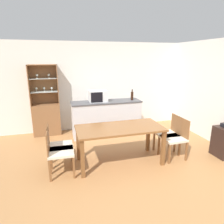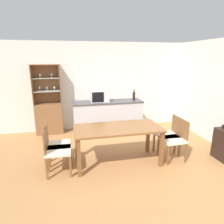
% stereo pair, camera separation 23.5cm
% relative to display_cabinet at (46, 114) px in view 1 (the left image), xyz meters
% --- Properties ---
extents(ground_plane, '(18.00, 18.00, 0.00)m').
position_rel_display_cabinet_xyz_m(ground_plane, '(1.53, -2.42, -0.58)').
color(ground_plane, '#B27A47').
extents(wall_back, '(6.80, 0.06, 2.55)m').
position_rel_display_cabinet_xyz_m(wall_back, '(1.53, 0.21, 0.69)').
color(wall_back, white).
rests_on(wall_back, ground_plane).
extents(kitchen_counter, '(1.90, 0.55, 0.96)m').
position_rel_display_cabinet_xyz_m(kitchen_counter, '(1.61, -0.48, -0.10)').
color(kitchen_counter, silver).
rests_on(kitchen_counter, ground_plane).
extents(display_cabinet, '(0.74, 0.38, 1.94)m').
position_rel_display_cabinet_xyz_m(display_cabinet, '(0.00, 0.00, 0.00)').
color(display_cabinet, brown).
rests_on(display_cabinet, ground_plane).
extents(dining_table, '(1.73, 0.81, 0.77)m').
position_rel_display_cabinet_xyz_m(dining_table, '(1.48, -2.06, 0.09)').
color(dining_table, brown).
rests_on(dining_table, ground_plane).
extents(dining_chair_side_left_far, '(0.46, 0.46, 0.87)m').
position_rel_display_cabinet_xyz_m(dining_chair_side_left_far, '(0.28, -1.94, -0.12)').
color(dining_chair_side_left_far, beige).
rests_on(dining_chair_side_left_far, ground_plane).
extents(dining_chair_side_right_near, '(0.47, 0.47, 0.87)m').
position_rel_display_cabinet_xyz_m(dining_chair_side_right_near, '(2.69, -2.18, -0.12)').
color(dining_chair_side_right_near, beige).
rests_on(dining_chair_side_right_near, ground_plane).
extents(dining_chair_side_left_near, '(0.47, 0.47, 0.87)m').
position_rel_display_cabinet_xyz_m(dining_chair_side_left_near, '(0.28, -2.18, -0.12)').
color(dining_chair_side_left_near, beige).
rests_on(dining_chair_side_left_near, ground_plane).
extents(dining_chair_side_right_far, '(0.46, 0.46, 0.87)m').
position_rel_display_cabinet_xyz_m(dining_chair_side_right_far, '(2.69, -1.94, -0.12)').
color(dining_chair_side_right_far, beige).
rests_on(dining_chair_side_right_far, ground_plane).
extents(microwave, '(0.48, 0.36, 0.30)m').
position_rel_display_cabinet_xyz_m(microwave, '(1.38, -0.46, 0.53)').
color(microwave, silver).
rests_on(microwave, kitchen_counter).
extents(wine_bottle, '(0.07, 0.07, 0.30)m').
position_rel_display_cabinet_xyz_m(wine_bottle, '(2.34, -0.51, 0.50)').
color(wine_bottle, black).
rests_on(wine_bottle, kitchen_counter).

